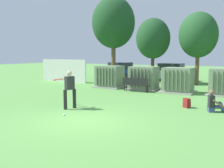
{
  "coord_description": "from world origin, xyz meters",
  "views": [
    {
      "loc": [
        5.6,
        -7.78,
        2.49
      ],
      "look_at": [
        -0.74,
        3.5,
        1.0
      ],
      "focal_mm": 42.02,
      "sensor_mm": 36.0,
      "label": 1
    }
  ],
  "objects_px": {
    "sports_ball": "(64,115)",
    "seated_spectator": "(214,103)",
    "backpack": "(187,103)",
    "transformer_west": "(110,77)",
    "park_bench": "(136,84)",
    "parked_car_leftmost": "(119,71)",
    "transformer_mid_east": "(178,81)",
    "transformer_mid_west": "(144,78)",
    "batter": "(69,87)",
    "parked_car_left_of_center": "(170,72)"
  },
  "relations": [
    {
      "from": "sports_ball",
      "to": "seated_spectator",
      "type": "height_order",
      "value": "seated_spectator"
    },
    {
      "from": "backpack",
      "to": "transformer_west",
      "type": "bearing_deg",
      "value": 145.98
    },
    {
      "from": "park_bench",
      "to": "parked_car_leftmost",
      "type": "relative_size",
      "value": 0.41
    },
    {
      "from": "transformer_west",
      "to": "parked_car_leftmost",
      "type": "bearing_deg",
      "value": 112.48
    },
    {
      "from": "sports_ball",
      "to": "seated_spectator",
      "type": "distance_m",
      "value": 6.36
    },
    {
      "from": "transformer_mid_east",
      "to": "sports_ball",
      "type": "xyz_separation_m",
      "value": [
        -2.28,
        -8.53,
        -0.74
      ]
    },
    {
      "from": "transformer_mid_west",
      "to": "sports_ball",
      "type": "xyz_separation_m",
      "value": [
        0.18,
        -8.78,
        -0.74
      ]
    },
    {
      "from": "park_bench",
      "to": "sports_ball",
      "type": "xyz_separation_m",
      "value": [
        0.26,
        -7.6,
        -0.49
      ]
    },
    {
      "from": "batter",
      "to": "backpack",
      "type": "height_order",
      "value": "batter"
    },
    {
      "from": "transformer_west",
      "to": "park_bench",
      "type": "relative_size",
      "value": 1.17
    },
    {
      "from": "parked_car_leftmost",
      "to": "parked_car_left_of_center",
      "type": "relative_size",
      "value": 1.03
    },
    {
      "from": "sports_ball",
      "to": "parked_car_left_of_center",
      "type": "relative_size",
      "value": 0.02
    },
    {
      "from": "batter",
      "to": "sports_ball",
      "type": "distance_m",
      "value": 1.72
    },
    {
      "from": "batter",
      "to": "parked_car_left_of_center",
      "type": "xyz_separation_m",
      "value": [
        0.21,
        14.74,
        -0.22
      ]
    },
    {
      "from": "transformer_west",
      "to": "park_bench",
      "type": "bearing_deg",
      "value": -21.78
    },
    {
      "from": "sports_ball",
      "to": "seated_spectator",
      "type": "xyz_separation_m",
      "value": [
        5.16,
        3.71,
        0.33
      ]
    },
    {
      "from": "transformer_mid_east",
      "to": "parked_car_left_of_center",
      "type": "relative_size",
      "value": 0.49
    },
    {
      "from": "backpack",
      "to": "batter",
      "type": "bearing_deg",
      "value": -148.92
    },
    {
      "from": "sports_ball",
      "to": "parked_car_left_of_center",
      "type": "distance_m",
      "value": 16.01
    },
    {
      "from": "transformer_mid_west",
      "to": "park_bench",
      "type": "height_order",
      "value": "transformer_mid_west"
    },
    {
      "from": "backpack",
      "to": "seated_spectator",
      "type": "bearing_deg",
      "value": -15.99
    },
    {
      "from": "transformer_mid_west",
      "to": "transformer_mid_east",
      "type": "bearing_deg",
      "value": -5.8
    },
    {
      "from": "batter",
      "to": "seated_spectator",
      "type": "xyz_separation_m",
      "value": [
        5.88,
        2.46,
        -0.6
      ]
    },
    {
      "from": "batter",
      "to": "parked_car_leftmost",
      "type": "xyz_separation_m",
      "value": [
        -5.16,
        14.76,
        -0.22
      ]
    },
    {
      "from": "sports_ball",
      "to": "parked_car_leftmost",
      "type": "bearing_deg",
      "value": 110.18
    },
    {
      "from": "transformer_west",
      "to": "transformer_mid_east",
      "type": "xyz_separation_m",
      "value": [
        5.11,
        -0.1,
        0.0
      ]
    },
    {
      "from": "backpack",
      "to": "parked_car_left_of_center",
      "type": "bearing_deg",
      "value": 110.49
    },
    {
      "from": "transformer_mid_west",
      "to": "batter",
      "type": "relative_size",
      "value": 1.21
    },
    {
      "from": "batter",
      "to": "parked_car_leftmost",
      "type": "height_order",
      "value": "batter"
    },
    {
      "from": "seated_spectator",
      "to": "parked_car_leftmost",
      "type": "distance_m",
      "value": 16.53
    },
    {
      "from": "transformer_mid_east",
      "to": "sports_ball",
      "type": "height_order",
      "value": "transformer_mid_east"
    },
    {
      "from": "park_bench",
      "to": "parked_car_leftmost",
      "type": "bearing_deg",
      "value": 123.77
    },
    {
      "from": "sports_ball",
      "to": "transformer_west",
      "type": "bearing_deg",
      "value": 108.15
    },
    {
      "from": "transformer_mid_west",
      "to": "sports_ball",
      "type": "distance_m",
      "value": 8.81
    },
    {
      "from": "backpack",
      "to": "parked_car_leftmost",
      "type": "relative_size",
      "value": 0.1
    },
    {
      "from": "seated_spectator",
      "to": "parked_car_leftmost",
      "type": "xyz_separation_m",
      "value": [
        -11.04,
        12.3,
        0.38
      ]
    },
    {
      "from": "transformer_west",
      "to": "parked_car_leftmost",
      "type": "distance_m",
      "value": 7.99
    },
    {
      "from": "transformer_west",
      "to": "parked_car_leftmost",
      "type": "xyz_separation_m",
      "value": [
        -3.05,
        7.38,
        -0.04
      ]
    },
    {
      "from": "sports_ball",
      "to": "backpack",
      "type": "distance_m",
      "value": 5.66
    },
    {
      "from": "seated_spectator",
      "to": "parked_car_left_of_center",
      "type": "relative_size",
      "value": 0.23
    },
    {
      "from": "transformer_west",
      "to": "sports_ball",
      "type": "height_order",
      "value": "transformer_west"
    },
    {
      "from": "backpack",
      "to": "sports_ball",
      "type": "bearing_deg",
      "value": -134.13
    },
    {
      "from": "transformer_mid_east",
      "to": "batter",
      "type": "distance_m",
      "value": 7.88
    },
    {
      "from": "seated_spectator",
      "to": "parked_car_leftmost",
      "type": "relative_size",
      "value": 0.22
    },
    {
      "from": "park_bench",
      "to": "sports_ball",
      "type": "height_order",
      "value": "park_bench"
    },
    {
      "from": "batter",
      "to": "seated_spectator",
      "type": "distance_m",
      "value": 6.41
    },
    {
      "from": "transformer_mid_west",
      "to": "backpack",
      "type": "distance_m",
      "value": 6.29
    },
    {
      "from": "batter",
      "to": "parked_car_leftmost",
      "type": "bearing_deg",
      "value": 109.27
    },
    {
      "from": "parked_car_leftmost",
      "to": "sports_ball",
      "type": "bearing_deg",
      "value": -69.82
    },
    {
      "from": "transformer_west",
      "to": "backpack",
      "type": "xyz_separation_m",
      "value": [
        6.77,
        -4.57,
        -0.57
      ]
    }
  ]
}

